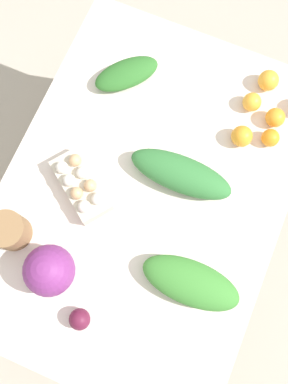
{
  "coord_description": "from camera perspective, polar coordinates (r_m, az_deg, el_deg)",
  "views": [
    {
      "loc": [
        0.33,
        0.14,
        2.19
      ],
      "look_at": [
        0.0,
        0.0,
        0.73
      ],
      "focal_mm": 40.0,
      "sensor_mm": 36.0,
      "label": 1
    }
  ],
  "objects": [
    {
      "name": "orange_1",
      "position": [
        1.62,
        16.5,
        6.94
      ],
      "size": [
        0.07,
        0.07,
        0.07
      ],
      "primitive_type": "sphere",
      "color": "orange",
      "rests_on": "dining_table"
    },
    {
      "name": "dining_table",
      "position": [
        1.61,
        0.0,
        -0.87
      ],
      "size": [
        1.37,
        0.98,
        0.71
      ],
      "color": "silver",
      "rests_on": "ground_plane"
    },
    {
      "name": "ground_plane",
      "position": [
        2.22,
        0.0,
        -4.42
      ],
      "size": [
        8.0,
        8.0,
        0.0
      ],
      "primitive_type": "plane",
      "color": "#B2A899"
    },
    {
      "name": "beet_root",
      "position": [
        1.47,
        -8.58,
        -16.43
      ],
      "size": [
        0.07,
        0.07,
        0.07
      ],
      "primitive_type": "sphere",
      "color": "#5B1933",
      "rests_on": "dining_table"
    },
    {
      "name": "greens_bunch_kale",
      "position": [
        1.5,
        4.94,
        2.4
      ],
      "size": [
        0.13,
        0.37,
        0.1
      ],
      "primitive_type": "ellipsoid",
      "rotation": [
        0.0,
        0.0,
        4.72
      ],
      "color": "#337538",
      "rests_on": "dining_table"
    },
    {
      "name": "greens_bunch_scallion",
      "position": [
        1.45,
        6.24,
        -11.93
      ],
      "size": [
        0.16,
        0.34,
        0.09
      ],
      "primitive_type": "ellipsoid",
      "rotation": [
        0.0,
        0.0,
        1.59
      ],
      "color": "#3D8433",
      "rests_on": "dining_table"
    },
    {
      "name": "orange_2",
      "position": [
        1.59,
        12.91,
        7.26
      ],
      "size": [
        0.08,
        0.08,
        0.08
      ],
      "primitive_type": "sphere",
      "color": "orange",
      "rests_on": "dining_table"
    },
    {
      "name": "orange_4",
      "position": [
        1.65,
        14.19,
        11.57
      ],
      "size": [
        0.07,
        0.07,
        0.07
      ],
      "primitive_type": "sphere",
      "color": "#F9A833",
      "rests_on": "dining_table"
    },
    {
      "name": "greens_bunch_dandelion",
      "position": [
        1.66,
        -2.34,
        15.47
      ],
      "size": [
        0.26,
        0.25,
        0.07
      ],
      "primitive_type": "ellipsoid",
      "rotation": [
        0.0,
        0.0,
        2.38
      ],
      "color": "#2D6B28",
      "rests_on": "dining_table"
    },
    {
      "name": "orange_0",
      "position": [
        1.65,
        17.1,
        9.47
      ],
      "size": [
        0.07,
        0.07,
        0.07
      ],
      "primitive_type": "sphere",
      "color": "orange",
      "rests_on": "dining_table"
    },
    {
      "name": "orange_3",
      "position": [
        1.71,
        16.26,
        14.1
      ],
      "size": [
        0.08,
        0.08,
        0.08
      ],
      "primitive_type": "sphere",
      "color": "#F9A833",
      "rests_on": "dining_table"
    },
    {
      "name": "cabbage_purple",
      "position": [
        1.43,
        -12.53,
        -10.17
      ],
      "size": [
        0.17,
        0.17,
        0.17
      ],
      "primitive_type": "sphere",
      "color": "#7A2D75",
      "rests_on": "dining_table"
    },
    {
      "name": "egg_carton",
      "position": [
        1.51,
        -8.4,
        0.92
      ],
      "size": [
        0.24,
        0.27,
        0.09
      ],
      "rotation": [
        0.0,
        0.0,
        4.08
      ],
      "color": "beige",
      "rests_on": "dining_table"
    },
    {
      "name": "paper_bag",
      "position": [
        1.51,
        -17.47,
        -4.96
      ],
      "size": [
        0.13,
        0.13,
        0.12
      ],
      "primitive_type": "cylinder",
      "color": "olive",
      "rests_on": "dining_table"
    }
  ]
}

